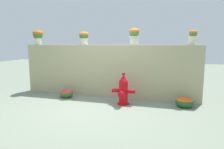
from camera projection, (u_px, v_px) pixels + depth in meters
ground_plane at (94, 107)px, 5.14m from camera, size 24.00×24.00×0.00m
stone_wall at (108, 71)px, 6.10m from camera, size 5.19×0.30×1.51m
potted_plant_0 at (38, 35)px, 6.61m from camera, size 0.32×0.32×0.46m
potted_plant_1 at (84, 37)px, 6.19m from camera, size 0.28×0.28×0.40m
potted_plant_2 at (134, 35)px, 5.69m from camera, size 0.28×0.28×0.46m
potted_plant_3 at (193, 36)px, 5.34m from camera, size 0.23×0.23×0.39m
fire_hydrant at (123, 91)px, 5.29m from camera, size 0.60×0.47×0.82m
flower_bush_left at (66, 93)px, 5.99m from camera, size 0.39×0.35×0.25m
flower_bush_right at (185, 102)px, 5.11m from camera, size 0.44×0.40×0.25m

